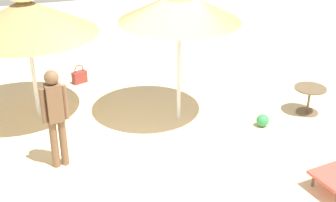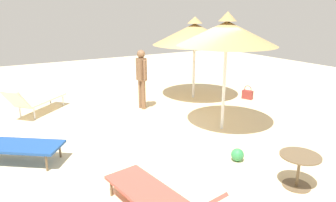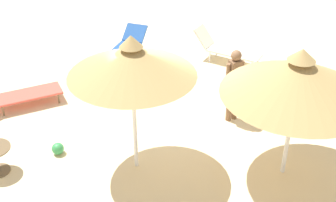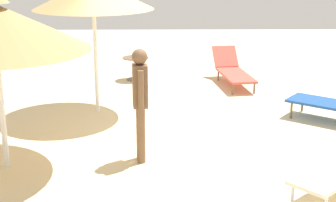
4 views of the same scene
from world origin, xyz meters
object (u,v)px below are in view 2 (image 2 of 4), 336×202
at_px(side_table_round, 299,165).
at_px(beach_ball, 237,155).
at_px(parasol_umbrella_edge, 227,33).
at_px(lounge_chair_far_right, 160,197).
at_px(person_standing_back, 142,75).
at_px(handbag, 247,94).
at_px(lounge_chair_far_left, 35,100).
at_px(lounge_chair_front, 4,143).
at_px(parasol_umbrella_center, 195,34).

height_order(side_table_round, beach_ball, side_table_round).
relative_size(parasol_umbrella_edge, lounge_chair_far_right, 1.36).
xyz_separation_m(person_standing_back, handbag, (-0.90, -3.49, -0.85)).
relative_size(parasol_umbrella_edge, lounge_chair_far_left, 1.54).
height_order(lounge_chair_far_right, handbag, lounge_chair_far_right).
bearing_deg(lounge_chair_far_left, lounge_chair_front, 160.84).
bearing_deg(beach_ball, lounge_chair_far_right, 108.83).
bearing_deg(parasol_umbrella_center, parasol_umbrella_edge, 158.79).
bearing_deg(person_standing_back, handbag, -104.43).
xyz_separation_m(handbag, side_table_round, (-4.31, 3.15, 0.24)).
xyz_separation_m(lounge_chair_front, beach_ball, (-2.32, -3.92, -0.27)).
bearing_deg(side_table_round, parasol_umbrella_center, -17.51).
relative_size(lounge_chair_front, lounge_chair_far_right, 1.01).
bearing_deg(handbag, side_table_round, 143.82).
relative_size(parasol_umbrella_center, lounge_chair_far_right, 1.31).
height_order(lounge_chair_far_left, side_table_round, lounge_chair_far_left).
distance_m(parasol_umbrella_edge, lounge_chair_far_left, 5.60).
bearing_deg(handbag, person_standing_back, 75.57).
xyz_separation_m(parasol_umbrella_center, lounge_chair_far_left, (0.88, 4.88, -1.70)).
bearing_deg(lounge_chair_far_left, person_standing_back, -110.74).
distance_m(parasol_umbrella_center, beach_ball, 5.05).
bearing_deg(parasol_umbrella_center, beach_ball, 155.40).
xyz_separation_m(parasol_umbrella_center, handbag, (-1.10, -1.45, -1.97)).
xyz_separation_m(parasol_umbrella_edge, side_table_round, (-2.68, 0.65, -1.96)).
relative_size(parasol_umbrella_edge, beach_ball, 11.10).
distance_m(lounge_chair_far_right, beach_ball, 2.31).
relative_size(parasol_umbrella_edge, parasol_umbrella_center, 1.04).
relative_size(lounge_chair_far_right, handbag, 4.49).
height_order(lounge_chair_far_right, person_standing_back, person_standing_back).
relative_size(lounge_chair_front, side_table_round, 3.21).
relative_size(side_table_round, beach_ball, 2.58).
bearing_deg(person_standing_back, beach_ball, -178.41).
height_order(parasol_umbrella_edge, lounge_chair_far_left, parasol_umbrella_edge).
distance_m(lounge_chair_far_left, beach_ball, 5.89).
relative_size(parasol_umbrella_edge, person_standing_back, 1.60).
distance_m(lounge_chair_front, lounge_chair_far_left, 2.93).
bearing_deg(lounge_chair_far_left, side_table_round, -153.18).
height_order(parasol_umbrella_edge, person_standing_back, parasol_umbrella_edge).
bearing_deg(parasol_umbrella_center, lounge_chair_far_right, 140.33).
distance_m(parasol_umbrella_edge, lounge_chair_front, 5.24).
relative_size(lounge_chair_far_left, beach_ball, 7.20).
xyz_separation_m(parasol_umbrella_center, side_table_round, (-5.41, 1.71, -1.73)).
distance_m(person_standing_back, handbag, 3.70).
relative_size(parasol_umbrella_edge, handbag, 6.10).
xyz_separation_m(handbag, beach_ball, (-3.11, 3.37, -0.03)).
relative_size(lounge_chair_far_right, lounge_chair_far_left, 1.14).
xyz_separation_m(lounge_chair_front, handbag, (0.79, -7.29, -0.23)).
height_order(person_standing_back, beach_ball, person_standing_back).
bearing_deg(lounge_chair_front, handbag, -83.83).
distance_m(parasol_umbrella_center, lounge_chair_front, 6.38).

